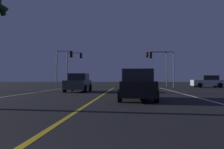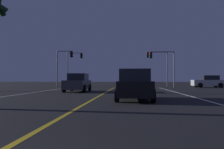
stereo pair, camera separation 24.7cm
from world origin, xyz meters
name	(u,v)px [view 2 (the right image)]	position (x,y,z in m)	size (l,w,h in m)	color
lane_edge_right	(204,100)	(6.25, 11.97, 0.00)	(0.16, 35.94, 0.01)	silver
lane_center_divider	(94,99)	(0.00, 11.97, 0.00)	(0.16, 35.94, 0.01)	gold
car_oncoming	(78,83)	(-2.71, 19.60, 0.82)	(2.02, 4.30, 1.70)	black
car_crossing_side	(209,82)	(13.22, 31.33, 0.82)	(4.30, 2.02, 1.70)	black
car_lead_same_lane	(134,85)	(2.35, 11.53, 0.82)	(2.02, 4.30, 1.70)	black
traffic_light_near_right	(162,60)	(6.59, 30.44, 3.78)	(3.45, 0.36, 5.03)	#4C4C51
traffic_light_near_left	(65,60)	(-7.15, 30.44, 3.87)	(2.42, 0.36, 5.25)	#4C4C51
traffic_light_far_right	(157,61)	(6.68, 35.94, 4.21)	(3.43, 0.36, 5.66)	#4C4C51
traffic_light_far_left	(75,62)	(-7.05, 35.94, 4.14)	(2.69, 0.36, 5.63)	#4C4C51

